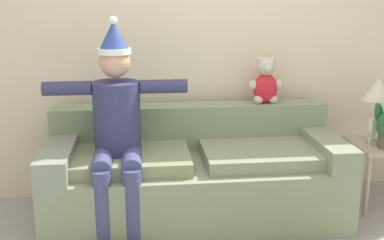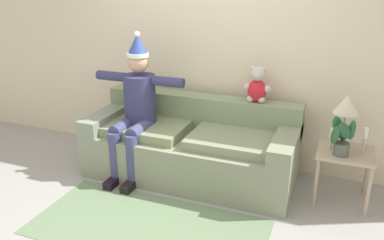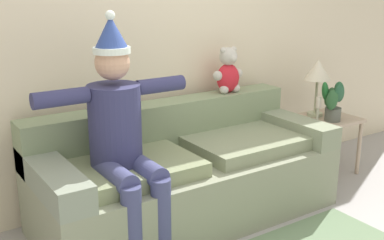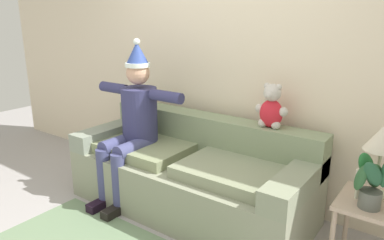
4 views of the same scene
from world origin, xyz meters
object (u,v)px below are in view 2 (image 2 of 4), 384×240
(side_table, at_px, (345,159))
(person_seated, at_px, (136,105))
(teddy_bear, at_px, (257,86))
(candle_tall, at_px, (332,136))
(couch, at_px, (192,146))
(table_lamp, at_px, (346,107))
(candle_short, at_px, (365,136))
(potted_plant, at_px, (342,136))

(side_table, bearing_deg, person_seated, -174.98)
(teddy_bear, distance_m, candle_tall, 0.90)
(couch, distance_m, teddy_bear, 0.95)
(teddy_bear, relative_size, table_lamp, 0.74)
(teddy_bear, bearing_deg, candle_short, -12.06)
(candle_tall, bearing_deg, candle_short, 11.81)
(table_lamp, xyz_separation_m, candle_short, (0.19, -0.06, -0.25))
(side_table, height_order, candle_tall, candle_tall)
(teddy_bear, height_order, candle_short, teddy_bear)
(potted_plant, relative_size, candle_tall, 1.73)
(person_seated, height_order, potted_plant, person_seated)
(person_seated, height_order, candle_tall, person_seated)
(candle_short, bearing_deg, couch, -177.79)
(person_seated, height_order, candle_short, person_seated)
(couch, xyz_separation_m, candle_short, (1.69, 0.07, 0.35))
(person_seated, distance_m, candle_short, 2.28)
(side_table, xyz_separation_m, table_lamp, (-0.05, 0.10, 0.48))
(side_table, bearing_deg, potted_plant, -117.99)
(side_table, distance_m, candle_tall, 0.26)
(person_seated, distance_m, candle_tall, 1.99)
(person_seated, distance_m, table_lamp, 2.09)
(side_table, height_order, candle_short, candle_short)
(teddy_bear, relative_size, side_table, 0.72)
(teddy_bear, bearing_deg, table_lamp, -11.07)
(potted_plant, height_order, candle_short, potted_plant)
(side_table, height_order, table_lamp, table_lamp)
(person_seated, bearing_deg, candle_short, 5.71)
(potted_plant, distance_m, candle_tall, 0.13)
(side_table, relative_size, candle_short, 2.20)
(couch, height_order, table_lamp, table_lamp)
(couch, relative_size, person_seated, 1.44)
(teddy_bear, bearing_deg, side_table, -16.15)
(table_lamp, distance_m, candle_short, 0.32)
(side_table, bearing_deg, candle_tall, -172.07)
(couch, height_order, side_table, couch)
(table_lamp, distance_m, candle_tall, 0.30)
(couch, relative_size, teddy_bear, 5.82)
(potted_plant, distance_m, candle_short, 0.24)
(table_lamp, bearing_deg, teddy_bear, 168.93)
(candle_short, bearing_deg, candle_tall, -168.19)
(couch, bearing_deg, candle_tall, 0.21)
(couch, xyz_separation_m, side_table, (1.55, 0.03, 0.11))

